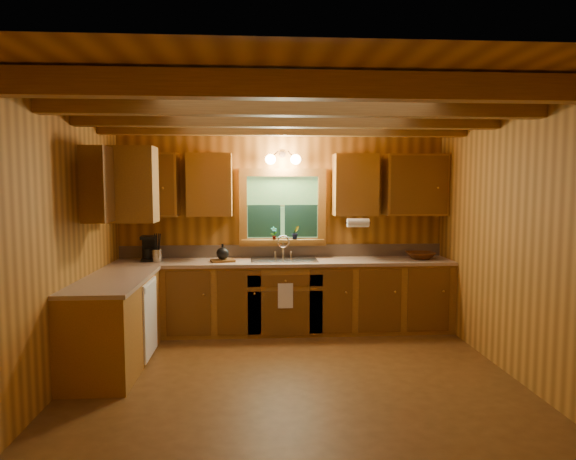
% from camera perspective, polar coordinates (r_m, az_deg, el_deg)
% --- Properties ---
extents(room, '(4.20, 4.20, 4.20)m').
position_cam_1_polar(room, '(4.60, 0.66, -1.50)').
color(room, brown).
rests_on(room, ground).
extents(ceiling_beams, '(4.20, 2.54, 0.18)m').
position_cam_1_polar(ceiling_beams, '(4.62, 0.67, 13.33)').
color(ceiling_beams, brown).
rests_on(ceiling_beams, room).
extents(base_cabinets, '(4.20, 2.22, 0.86)m').
position_cam_1_polar(base_cabinets, '(6.01, -5.06, -8.39)').
color(base_cabinets, brown).
rests_on(base_cabinets, ground).
extents(countertop, '(4.20, 2.24, 0.04)m').
position_cam_1_polar(countertop, '(5.92, -4.96, -4.14)').
color(countertop, tan).
rests_on(countertop, base_cabinets).
extents(backsplash, '(4.20, 0.02, 0.16)m').
position_cam_1_polar(backsplash, '(6.51, -0.63, -2.41)').
color(backsplash, '#9F836B').
rests_on(backsplash, room).
extents(dishwasher_panel, '(0.02, 0.60, 0.80)m').
position_cam_1_polar(dishwasher_panel, '(5.53, -15.52, -9.73)').
color(dishwasher_panel, white).
rests_on(dishwasher_panel, base_cabinets).
extents(upper_cabinets, '(4.19, 1.77, 0.78)m').
position_cam_1_polar(upper_cabinets, '(5.98, -5.82, 5.17)').
color(upper_cabinets, brown).
rests_on(upper_cabinets, room).
extents(window, '(1.12, 0.08, 1.00)m').
position_cam_1_polar(window, '(6.44, -0.63, 2.42)').
color(window, brown).
rests_on(window, room).
extents(window_sill, '(1.06, 0.14, 0.04)m').
position_cam_1_polar(window_sill, '(6.43, -0.60, -1.24)').
color(window_sill, brown).
rests_on(window_sill, room).
extents(wall_sconce, '(0.45, 0.21, 0.17)m').
position_cam_1_polar(wall_sconce, '(6.32, -0.57, 8.13)').
color(wall_sconce, black).
rests_on(wall_sconce, room).
extents(paper_towel_roll, '(0.27, 0.11, 0.11)m').
position_cam_1_polar(paper_towel_roll, '(6.24, 8.02, 0.82)').
color(paper_towel_roll, white).
rests_on(paper_towel_roll, upper_cabinets).
extents(dish_towel, '(0.18, 0.01, 0.30)m').
position_cam_1_polar(dish_towel, '(5.98, -0.30, -7.56)').
color(dish_towel, white).
rests_on(dish_towel, base_cabinets).
extents(sink, '(0.82, 0.48, 0.43)m').
position_cam_1_polar(sink, '(6.25, -0.49, -3.87)').
color(sink, silver).
rests_on(sink, countertop).
extents(coffee_maker, '(0.17, 0.22, 0.31)m').
position_cam_1_polar(coffee_maker, '(6.42, -15.65, -2.04)').
color(coffee_maker, black).
rests_on(coffee_maker, countertop).
extents(utensil_crock, '(0.12, 0.12, 0.35)m').
position_cam_1_polar(utensil_crock, '(6.30, -14.76, -2.77)').
color(utensil_crock, silver).
rests_on(utensil_crock, countertop).
extents(cutting_board, '(0.32, 0.26, 0.03)m').
position_cam_1_polar(cutting_board, '(6.16, -7.50, -3.50)').
color(cutting_board, brown).
rests_on(cutting_board, countertop).
extents(teakettle, '(0.15, 0.15, 0.19)m').
position_cam_1_polar(teakettle, '(6.15, -7.51, -2.68)').
color(teakettle, black).
rests_on(teakettle, cutting_board).
extents(wicker_basket, '(0.36, 0.36, 0.09)m').
position_cam_1_polar(wicker_basket, '(6.55, 14.93, -2.84)').
color(wicker_basket, '#48230C').
rests_on(wicker_basket, countertop).
extents(potted_plant_left, '(0.10, 0.09, 0.17)m').
position_cam_1_polar(potted_plant_left, '(6.38, -1.62, -0.36)').
color(potted_plant_left, brown).
rests_on(potted_plant_left, window_sill).
extents(potted_plant_right, '(0.12, 0.11, 0.17)m').
position_cam_1_polar(potted_plant_right, '(6.40, 0.87, -0.30)').
color(potted_plant_right, brown).
rests_on(potted_plant_right, window_sill).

